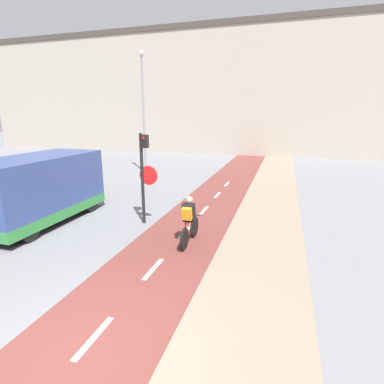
# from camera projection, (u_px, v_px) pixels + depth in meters

# --- Properties ---
(ground_plane) EXTENTS (120.00, 120.00, 0.00)m
(ground_plane) POSITION_uv_depth(u_px,v_px,m) (75.00, 360.00, 4.74)
(ground_plane) COLOR gray
(bike_lane) EXTENTS (2.62, 60.00, 0.02)m
(bike_lane) POSITION_uv_depth(u_px,v_px,m) (75.00, 359.00, 4.75)
(bike_lane) COLOR brown
(bike_lane) RESTS_ON ground_plane
(building_row_background) EXTENTS (60.00, 5.20, 11.94)m
(building_row_background) POSITION_uv_depth(u_px,v_px,m) (257.00, 92.00, 29.13)
(building_row_background) COLOR #B2A899
(building_row_background) RESTS_ON ground_plane
(traffic_light_pole) EXTENTS (0.67, 0.25, 3.18)m
(traffic_light_pole) POSITION_uv_depth(u_px,v_px,m) (144.00, 169.00, 10.28)
(traffic_light_pole) COLOR black
(traffic_light_pole) RESTS_ON ground_plane
(street_lamp_far) EXTENTS (0.36, 0.36, 7.58)m
(street_lamp_far) POSITION_uv_depth(u_px,v_px,m) (143.00, 102.00, 18.80)
(street_lamp_far) COLOR gray
(street_lamp_far) RESTS_ON ground_plane
(cyclist_near) EXTENTS (0.46, 1.66, 1.48)m
(cyclist_near) POSITION_uv_depth(u_px,v_px,m) (189.00, 221.00, 8.87)
(cyclist_near) COLOR black
(cyclist_near) RESTS_ON ground_plane
(van) EXTENTS (2.14, 4.76, 2.38)m
(van) POSITION_uv_depth(u_px,v_px,m) (39.00, 190.00, 10.62)
(van) COLOR #334784
(van) RESTS_ON ground_plane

